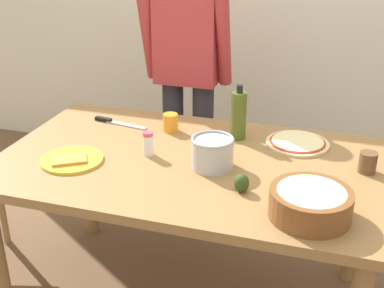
# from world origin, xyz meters

# --- Properties ---
(dining_table) EXTENTS (1.60, 0.96, 0.76)m
(dining_table) POSITION_xyz_m (0.00, 0.00, 0.67)
(dining_table) COLOR olive
(dining_table) RESTS_ON ground
(person_cook) EXTENTS (0.49, 0.25, 1.62)m
(person_cook) POSITION_xyz_m (-0.24, 0.76, 0.94)
(person_cook) COLOR #2D2D38
(person_cook) RESTS_ON ground
(pizza_raw_on_board) EXTENTS (0.28, 0.28, 0.02)m
(pizza_raw_on_board) POSITION_xyz_m (0.42, 0.29, 0.77)
(pizza_raw_on_board) COLOR beige
(pizza_raw_on_board) RESTS_ON dining_table
(plate_with_slice) EXTENTS (0.26, 0.26, 0.02)m
(plate_with_slice) POSITION_xyz_m (-0.46, -0.16, 0.77)
(plate_with_slice) COLOR gold
(plate_with_slice) RESTS_ON dining_table
(popcorn_bowl) EXTENTS (0.28, 0.28, 0.11)m
(popcorn_bowl) POSITION_xyz_m (0.52, -0.29, 0.82)
(popcorn_bowl) COLOR brown
(popcorn_bowl) RESTS_ON dining_table
(olive_oil_bottle) EXTENTS (0.07, 0.07, 0.26)m
(olive_oil_bottle) POSITION_xyz_m (0.15, 0.28, 0.87)
(olive_oil_bottle) COLOR #47561E
(olive_oil_bottle) RESTS_ON dining_table
(steel_pot) EXTENTS (0.17, 0.17, 0.13)m
(steel_pot) POSITION_xyz_m (0.11, -0.04, 0.83)
(steel_pot) COLOR #B7B7BC
(steel_pot) RESTS_ON dining_table
(cup_orange) EXTENTS (0.07, 0.07, 0.08)m
(cup_orange) POSITION_xyz_m (-0.17, 0.27, 0.80)
(cup_orange) COLOR orange
(cup_orange) RESTS_ON dining_table
(cup_small_brown) EXTENTS (0.07, 0.07, 0.08)m
(cup_small_brown) POSITION_xyz_m (0.71, 0.10, 0.80)
(cup_small_brown) COLOR brown
(cup_small_brown) RESTS_ON dining_table
(salt_shaker) EXTENTS (0.04, 0.04, 0.11)m
(salt_shaker) POSITION_xyz_m (-0.18, -0.01, 0.81)
(salt_shaker) COLOR white
(salt_shaker) RESTS_ON dining_table
(chef_knife) EXTENTS (0.29, 0.07, 0.02)m
(chef_knife) POSITION_xyz_m (-0.47, 0.28, 0.77)
(chef_knife) COLOR silver
(chef_knife) RESTS_ON dining_table
(avocado) EXTENTS (0.06, 0.06, 0.07)m
(avocado) POSITION_xyz_m (0.27, -0.19, 0.80)
(avocado) COLOR #2D4219
(avocado) RESTS_ON dining_table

